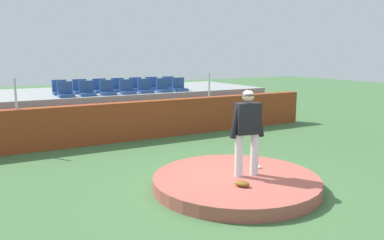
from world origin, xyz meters
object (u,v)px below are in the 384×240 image
(pitcher, at_px, (247,126))
(baseball, at_px, (260,167))
(stadium_chair_0, at_px, (66,92))
(stadium_chair_4, at_px, (145,88))
(stadium_chair_2, at_px, (108,90))
(stadium_chair_11, at_px, (136,87))
(stadium_chair_7, at_px, (60,90))
(stadium_chair_6, at_px, (179,87))
(stadium_chair_13, at_px, (169,85))
(stadium_chair_8, at_px, (80,89))
(stadium_chair_9, at_px, (100,88))
(stadium_chair_10, at_px, (118,87))
(stadium_chair_12, at_px, (152,86))
(fielding_glove, at_px, (242,184))
(stadium_chair_5, at_px, (164,88))
(stadium_chair_3, at_px, (127,89))
(stadium_chair_1, at_px, (87,91))

(pitcher, height_order, baseball, pitcher)
(stadium_chair_0, height_order, stadium_chair_4, same)
(stadium_chair_2, height_order, stadium_chair_11, same)
(pitcher, bearing_deg, stadium_chair_7, 118.54)
(pitcher, xyz_separation_m, stadium_chair_6, (1.87, 6.66, 0.23))
(stadium_chair_6, height_order, stadium_chair_13, same)
(stadium_chair_2, distance_m, stadium_chair_6, 2.78)
(stadium_chair_8, height_order, stadium_chair_9, same)
(baseball, height_order, stadium_chair_6, stadium_chair_6)
(stadium_chair_6, bearing_deg, stadium_chair_9, -17.46)
(stadium_chair_10, bearing_deg, stadium_chair_12, -178.47)
(fielding_glove, bearing_deg, stadium_chair_0, -12.45)
(pitcher, height_order, stadium_chair_5, pitcher)
(stadium_chair_11, bearing_deg, stadium_chair_2, 33.93)
(baseball, bearing_deg, stadium_chair_8, 106.50)
(stadium_chair_11, bearing_deg, stadium_chair_5, 127.72)
(fielding_glove, relative_size, stadium_chair_8, 0.60)
(stadium_chair_2, bearing_deg, pitcher, 97.78)
(stadium_chair_0, bearing_deg, stadium_chair_4, -179.16)
(stadium_chair_4, xyz_separation_m, stadium_chair_9, (-1.39, 0.88, 0.00))
(stadium_chair_3, bearing_deg, stadium_chair_9, -52.38)
(stadium_chair_2, xyz_separation_m, stadium_chair_10, (0.68, 0.90, 0.00))
(stadium_chair_8, bearing_deg, stadium_chair_5, 162.19)
(pitcher, xyz_separation_m, stadium_chair_4, (0.48, 6.66, 0.23))
(stadium_chair_1, relative_size, stadium_chair_10, 1.00)
(stadium_chair_3, relative_size, stadium_chair_9, 1.00)
(baseball, relative_size, fielding_glove, 0.25)
(stadium_chair_3, relative_size, stadium_chair_12, 1.00)
(stadium_chair_10, relative_size, stadium_chair_12, 1.00)
(stadium_chair_9, xyz_separation_m, stadium_chair_13, (2.76, -0.02, 0.00))
(pitcher, relative_size, stadium_chair_10, 3.64)
(stadium_chair_8, distance_m, stadium_chair_11, 2.10)
(stadium_chair_7, distance_m, stadium_chair_9, 1.40)
(stadium_chair_3, height_order, stadium_chair_8, same)
(stadium_chair_6, bearing_deg, stadium_chair_13, -88.80)
(stadium_chair_10, height_order, stadium_chair_11, same)
(pitcher, relative_size, stadium_chair_1, 3.64)
(pitcher, bearing_deg, stadium_chair_2, 109.29)
(pitcher, height_order, stadium_chair_8, pitcher)
(fielding_glove, height_order, stadium_chair_4, stadium_chair_4)
(stadium_chair_5, distance_m, stadium_chair_13, 1.09)
(fielding_glove, height_order, stadium_chair_11, stadium_chair_11)
(stadium_chair_5, bearing_deg, stadium_chair_3, 0.50)
(stadium_chair_9, bearing_deg, stadium_chair_12, -179.30)
(stadium_chair_5, relative_size, stadium_chair_10, 1.00)
(stadium_chair_11, bearing_deg, stadium_chair_7, 0.44)
(stadium_chair_9, distance_m, stadium_chair_13, 2.76)
(stadium_chair_1, distance_m, stadium_chair_4, 2.08)
(stadium_chair_1, bearing_deg, stadium_chair_9, -128.04)
(stadium_chair_0, bearing_deg, stadium_chair_2, -179.44)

